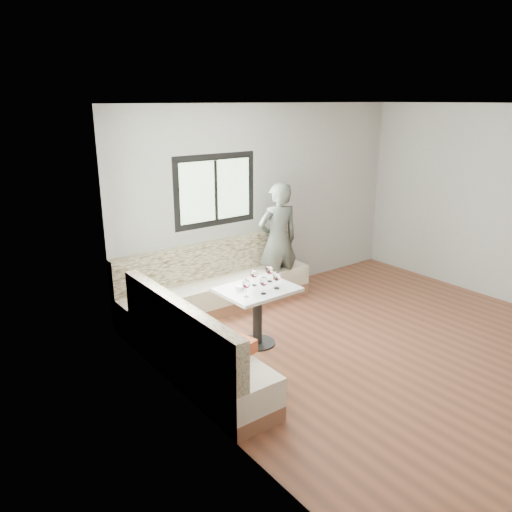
% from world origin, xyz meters
% --- Properties ---
extents(room, '(5.01, 5.01, 2.81)m').
position_xyz_m(room, '(-0.08, 0.08, 1.41)').
color(room, brown).
rests_on(room, ground).
extents(banquette, '(2.90, 2.80, 0.95)m').
position_xyz_m(banquette, '(-1.59, 1.62, 0.33)').
color(banquette, brown).
rests_on(banquette, ground).
extents(table, '(0.90, 0.71, 0.72)m').
position_xyz_m(table, '(-1.24, 1.09, 0.54)').
color(table, black).
rests_on(table, ground).
extents(person, '(0.69, 0.52, 1.73)m').
position_xyz_m(person, '(-0.06, 2.15, 0.86)').
color(person, '#4E544C').
rests_on(person, ground).
extents(olive_ramekin, '(0.11, 0.11, 0.04)m').
position_xyz_m(olive_ramekin, '(-1.42, 1.18, 0.74)').
color(olive_ramekin, white).
rests_on(olive_ramekin, table).
extents(wine_glass_a, '(0.09, 0.09, 0.20)m').
position_xyz_m(wine_glass_a, '(-1.49, 0.96, 0.87)').
color(wine_glass_a, white).
rests_on(wine_glass_a, table).
extents(wine_glass_b, '(0.09, 0.09, 0.20)m').
position_xyz_m(wine_glass_b, '(-1.29, 0.90, 0.87)').
color(wine_glass_b, white).
rests_on(wine_glass_b, table).
extents(wine_glass_c, '(0.09, 0.09, 0.20)m').
position_xyz_m(wine_glass_c, '(-1.06, 0.94, 0.87)').
color(wine_glass_c, white).
rests_on(wine_glass_c, table).
extents(wine_glass_d, '(0.09, 0.09, 0.20)m').
position_xyz_m(wine_glass_d, '(-1.21, 1.18, 0.87)').
color(wine_glass_d, white).
rests_on(wine_glass_d, table).
extents(wine_glass_e, '(0.09, 0.09, 0.20)m').
position_xyz_m(wine_glass_e, '(-0.98, 1.18, 0.87)').
color(wine_glass_e, white).
rests_on(wine_glass_e, table).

